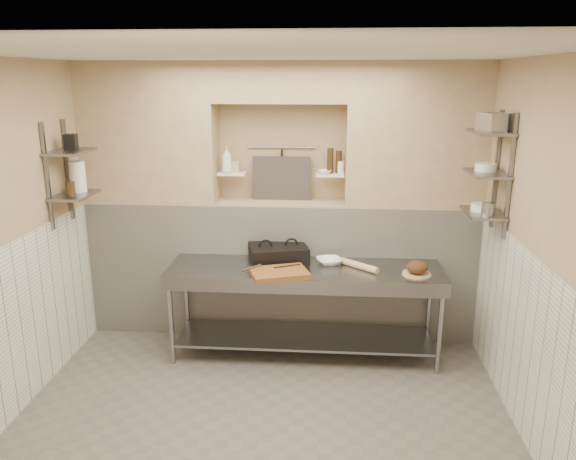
# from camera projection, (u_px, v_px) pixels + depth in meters

# --- Properties ---
(floor) EXTENTS (4.00, 3.90, 0.10)m
(floor) POSITION_uv_depth(u_px,v_px,m) (262.00, 430.00, 4.44)
(floor) COLOR #635E58
(floor) RESTS_ON ground
(ceiling) EXTENTS (4.00, 3.90, 0.10)m
(ceiling) POSITION_uv_depth(u_px,v_px,m) (256.00, 45.00, 3.67)
(ceiling) COLOR silver
(ceiling) RESTS_ON ground
(wall_right) EXTENTS (0.10, 3.90, 2.80)m
(wall_right) POSITION_uv_depth(u_px,v_px,m) (551.00, 263.00, 3.91)
(wall_right) COLOR tan
(wall_right) RESTS_ON ground
(wall_back) EXTENTS (4.00, 0.10, 2.80)m
(wall_back) POSITION_uv_depth(u_px,v_px,m) (283.00, 198.00, 5.98)
(wall_back) COLOR tan
(wall_back) RESTS_ON ground
(wall_front) EXTENTS (4.00, 0.10, 2.80)m
(wall_front) POSITION_uv_depth(u_px,v_px,m) (194.00, 417.00, 2.13)
(wall_front) COLOR tan
(wall_front) RESTS_ON ground
(backwall_lower) EXTENTS (4.00, 0.40, 1.40)m
(backwall_lower) POSITION_uv_depth(u_px,v_px,m) (281.00, 268.00, 5.93)
(backwall_lower) COLOR silver
(backwall_lower) RESTS_ON floor
(alcove_sill) EXTENTS (1.30, 0.40, 0.02)m
(alcove_sill) POSITION_uv_depth(u_px,v_px,m) (281.00, 202.00, 5.74)
(alcove_sill) COLOR tan
(alcove_sill) RESTS_ON backwall_lower
(backwall_pillar_left) EXTENTS (1.35, 0.40, 1.40)m
(backwall_pillar_left) POSITION_uv_depth(u_px,v_px,m) (150.00, 133.00, 5.65)
(backwall_pillar_left) COLOR tan
(backwall_pillar_left) RESTS_ON backwall_lower
(backwall_pillar_right) EXTENTS (1.35, 0.40, 1.40)m
(backwall_pillar_right) POSITION_uv_depth(u_px,v_px,m) (416.00, 135.00, 5.46)
(backwall_pillar_right) COLOR tan
(backwall_pillar_right) RESTS_ON backwall_lower
(backwall_header) EXTENTS (1.30, 0.40, 0.40)m
(backwall_header) POSITION_uv_depth(u_px,v_px,m) (280.00, 82.00, 5.42)
(backwall_header) COLOR tan
(backwall_header) RESTS_ON backwall_lower
(wainscot_left) EXTENTS (0.02, 3.90, 1.40)m
(wainscot_left) POSITION_uv_depth(u_px,v_px,m) (8.00, 335.00, 4.39)
(wainscot_left) COLOR silver
(wainscot_left) RESTS_ON floor
(wainscot_right) EXTENTS (0.02, 3.90, 1.40)m
(wainscot_right) POSITION_uv_depth(u_px,v_px,m) (531.00, 353.00, 4.10)
(wainscot_right) COLOR silver
(wainscot_right) RESTS_ON floor
(alcove_shelf_left) EXTENTS (0.28, 0.16, 0.02)m
(alcove_shelf_left) POSITION_uv_depth(u_px,v_px,m) (232.00, 174.00, 5.70)
(alcove_shelf_left) COLOR white
(alcove_shelf_left) RESTS_ON backwall_lower
(alcove_shelf_right) EXTENTS (0.28, 0.16, 0.02)m
(alcove_shelf_right) POSITION_uv_depth(u_px,v_px,m) (330.00, 175.00, 5.62)
(alcove_shelf_right) COLOR white
(alcove_shelf_right) RESTS_ON backwall_lower
(utensil_rail) EXTENTS (0.70, 0.02, 0.02)m
(utensil_rail) POSITION_uv_depth(u_px,v_px,m) (282.00, 147.00, 5.76)
(utensil_rail) COLOR gray
(utensil_rail) RESTS_ON wall_back
(hanging_steel) EXTENTS (0.02, 0.02, 0.30)m
(hanging_steel) POSITION_uv_depth(u_px,v_px,m) (282.00, 164.00, 5.78)
(hanging_steel) COLOR black
(hanging_steel) RESTS_ON utensil_rail
(splash_panel) EXTENTS (0.60, 0.08, 0.45)m
(splash_panel) POSITION_uv_depth(u_px,v_px,m) (282.00, 178.00, 5.77)
(splash_panel) COLOR #383330
(splash_panel) RESTS_ON alcove_sill
(shelf_rail_left_a) EXTENTS (0.03, 0.03, 0.95)m
(shelf_rail_left_a) POSITION_uv_depth(u_px,v_px,m) (68.00, 170.00, 5.30)
(shelf_rail_left_a) COLOR slate
(shelf_rail_left_a) RESTS_ON wall_left
(shelf_rail_left_b) EXTENTS (0.03, 0.03, 0.95)m
(shelf_rail_left_b) POSITION_uv_depth(u_px,v_px,m) (47.00, 177.00, 4.91)
(shelf_rail_left_b) COLOR slate
(shelf_rail_left_b) RESTS_ON wall_left
(wall_shelf_left_lower) EXTENTS (0.30, 0.50, 0.02)m
(wall_shelf_left_lower) POSITION_uv_depth(u_px,v_px,m) (75.00, 195.00, 5.15)
(wall_shelf_left_lower) COLOR slate
(wall_shelf_left_lower) RESTS_ON wall_left
(wall_shelf_left_upper) EXTENTS (0.30, 0.50, 0.03)m
(wall_shelf_left_upper) POSITION_uv_depth(u_px,v_px,m) (70.00, 152.00, 5.04)
(wall_shelf_left_upper) COLOR slate
(wall_shelf_left_upper) RESTS_ON wall_left
(shelf_rail_right_a) EXTENTS (0.03, 0.03, 1.05)m
(shelf_rail_right_a) POSITION_uv_depth(u_px,v_px,m) (496.00, 170.00, 5.00)
(shelf_rail_right_a) COLOR slate
(shelf_rail_right_a) RESTS_ON wall_right
(shelf_rail_right_b) EXTENTS (0.03, 0.03, 1.05)m
(shelf_rail_right_b) POSITION_uv_depth(u_px,v_px,m) (510.00, 178.00, 4.61)
(shelf_rail_right_b) COLOR slate
(shelf_rail_right_b) RESTS_ON wall_right
(wall_shelf_right_lower) EXTENTS (0.30, 0.50, 0.02)m
(wall_shelf_right_lower) POSITION_uv_depth(u_px,v_px,m) (483.00, 213.00, 4.91)
(wall_shelf_right_lower) COLOR slate
(wall_shelf_right_lower) RESTS_ON wall_right
(wall_shelf_right_mid) EXTENTS (0.30, 0.50, 0.02)m
(wall_shelf_right_mid) POSITION_uv_depth(u_px,v_px,m) (487.00, 173.00, 4.81)
(wall_shelf_right_mid) COLOR slate
(wall_shelf_right_mid) RESTS_ON wall_right
(wall_shelf_right_upper) EXTENTS (0.30, 0.50, 0.03)m
(wall_shelf_right_upper) POSITION_uv_depth(u_px,v_px,m) (491.00, 132.00, 4.72)
(wall_shelf_right_upper) COLOR slate
(wall_shelf_right_upper) RESTS_ON wall_right
(prep_table) EXTENTS (2.60, 0.70, 0.90)m
(prep_table) POSITION_uv_depth(u_px,v_px,m) (305.00, 294.00, 5.38)
(prep_table) COLOR gray
(prep_table) RESTS_ON floor
(panini_press) EXTENTS (0.64, 0.53, 0.15)m
(panini_press) POSITION_uv_depth(u_px,v_px,m) (278.00, 253.00, 5.52)
(panini_press) COLOR black
(panini_press) RESTS_ON prep_table
(cutting_board) EXTENTS (0.59, 0.50, 0.05)m
(cutting_board) POSITION_uv_depth(u_px,v_px,m) (279.00, 273.00, 5.11)
(cutting_board) COLOR brown
(cutting_board) RESTS_ON prep_table
(knife_blade) EXTENTS (0.25, 0.14, 0.01)m
(knife_blade) POSITION_uv_depth(u_px,v_px,m) (287.00, 266.00, 5.22)
(knife_blade) COLOR gray
(knife_blade) RESTS_ON cutting_board
(tongs) EXTENTS (0.16, 0.20, 0.02)m
(tongs) POSITION_uv_depth(u_px,v_px,m) (251.00, 268.00, 5.15)
(tongs) COLOR gray
(tongs) RESTS_ON cutting_board
(mixing_bowl) EXTENTS (0.30, 0.30, 0.06)m
(mixing_bowl) POSITION_uv_depth(u_px,v_px,m) (329.00, 261.00, 5.42)
(mixing_bowl) COLOR white
(mixing_bowl) RESTS_ON prep_table
(rolling_pin) EXTENTS (0.36, 0.32, 0.06)m
(rolling_pin) POSITION_uv_depth(u_px,v_px,m) (359.00, 266.00, 5.28)
(rolling_pin) COLOR tan
(rolling_pin) RESTS_ON prep_table
(bread_board) EXTENTS (0.26, 0.26, 0.02)m
(bread_board) POSITION_uv_depth(u_px,v_px,m) (417.00, 274.00, 5.13)
(bread_board) COLOR tan
(bread_board) RESTS_ON prep_table
(bread_loaf) EXTENTS (0.20, 0.20, 0.12)m
(bread_loaf) POSITION_uv_depth(u_px,v_px,m) (417.00, 267.00, 5.11)
(bread_loaf) COLOR #4C2D19
(bread_loaf) RESTS_ON bread_board
(bottle_soap) EXTENTS (0.14, 0.14, 0.27)m
(bottle_soap) POSITION_uv_depth(u_px,v_px,m) (227.00, 160.00, 5.62)
(bottle_soap) COLOR white
(bottle_soap) RESTS_ON alcove_shelf_left
(jar_alcove) EXTENTS (0.08, 0.08, 0.11)m
(jar_alcove) POSITION_uv_depth(u_px,v_px,m) (236.00, 167.00, 5.68)
(jar_alcove) COLOR tan
(jar_alcove) RESTS_ON alcove_shelf_left
(bowl_alcove) EXTENTS (0.16, 0.16, 0.04)m
(bowl_alcove) POSITION_uv_depth(u_px,v_px,m) (325.00, 172.00, 5.60)
(bowl_alcove) COLOR white
(bowl_alcove) RESTS_ON alcove_shelf_right
(condiment_a) EXTENTS (0.06, 0.06, 0.23)m
(condiment_a) POSITION_uv_depth(u_px,v_px,m) (339.00, 162.00, 5.62)
(condiment_a) COLOR #2F2112
(condiment_a) RESTS_ON alcove_shelf_right
(condiment_b) EXTENTS (0.06, 0.06, 0.25)m
(condiment_b) POSITION_uv_depth(u_px,v_px,m) (330.00, 161.00, 5.62)
(condiment_b) COLOR #2F2112
(condiment_b) RESTS_ON alcove_shelf_right
(condiment_c) EXTENTS (0.07, 0.07, 0.12)m
(condiment_c) POSITION_uv_depth(u_px,v_px,m) (341.00, 167.00, 5.62)
(condiment_c) COLOR white
(condiment_c) RESTS_ON alcove_shelf_right
(jug_left) EXTENTS (0.14, 0.14, 0.29)m
(jug_left) POSITION_uv_depth(u_px,v_px,m) (78.00, 177.00, 5.21)
(jug_left) COLOR white
(jug_left) RESTS_ON wall_shelf_left_lower
(jar_left) EXTENTS (0.09, 0.09, 0.13)m
(jar_left) POSITION_uv_depth(u_px,v_px,m) (70.00, 189.00, 5.06)
(jar_left) COLOR #2F2112
(jar_left) RESTS_ON wall_shelf_left_lower
(box_left_upper) EXTENTS (0.11, 0.11, 0.14)m
(box_left_upper) POSITION_uv_depth(u_px,v_px,m) (71.00, 142.00, 5.05)
(box_left_upper) COLOR black
(box_left_upper) RESTS_ON wall_shelf_left_upper
(bowl_right) EXTENTS (0.20, 0.20, 0.06)m
(bowl_right) POSITION_uv_depth(u_px,v_px,m) (482.00, 207.00, 4.92)
(bowl_right) COLOR white
(bowl_right) RESTS_ON wall_shelf_right_lower
(canister_right) EXTENTS (0.11, 0.11, 0.11)m
(canister_right) POSITION_uv_depth(u_px,v_px,m) (488.00, 209.00, 4.75)
(canister_right) COLOR gray
(canister_right) RESTS_ON wall_shelf_right_lower
(bowl_right_mid) EXTENTS (0.18, 0.18, 0.07)m
(bowl_right_mid) POSITION_uv_depth(u_px,v_px,m) (485.00, 167.00, 4.85)
(bowl_right_mid) COLOR white
(bowl_right_mid) RESTS_ON wall_shelf_right_mid
(basket_right) EXTENTS (0.26, 0.29, 0.15)m
(basket_right) POSITION_uv_depth(u_px,v_px,m) (494.00, 122.00, 4.64)
(basket_right) COLOR gray
(basket_right) RESTS_ON wall_shelf_right_upper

